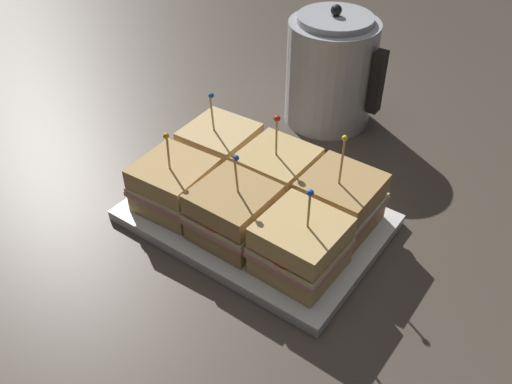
% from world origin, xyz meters
% --- Properties ---
extents(ground_plane, '(6.00, 6.00, 0.00)m').
position_xyz_m(ground_plane, '(0.00, 0.00, 0.00)').
color(ground_plane, '#4C4238').
extents(serving_platter, '(0.38, 0.26, 0.02)m').
position_xyz_m(serving_platter, '(0.00, 0.00, 0.01)').
color(serving_platter, white).
rests_on(serving_platter, ground_plane).
extents(sandwich_front_left, '(0.12, 0.12, 0.14)m').
position_xyz_m(sandwich_front_left, '(-0.11, -0.06, 0.06)').
color(sandwich_front_left, tan).
rests_on(sandwich_front_left, serving_platter).
extents(sandwich_front_center, '(0.11, 0.11, 0.15)m').
position_xyz_m(sandwich_front_center, '(0.00, -0.06, 0.06)').
color(sandwich_front_center, tan).
rests_on(sandwich_front_center, serving_platter).
extents(sandwich_front_right, '(0.11, 0.11, 0.14)m').
position_xyz_m(sandwich_front_right, '(0.11, -0.06, 0.06)').
color(sandwich_front_right, tan).
rests_on(sandwich_front_right, serving_platter).
extents(sandwich_back_left, '(0.12, 0.12, 0.15)m').
position_xyz_m(sandwich_back_left, '(-0.12, 0.06, 0.06)').
color(sandwich_back_left, '#DBB77A').
rests_on(sandwich_back_left, serving_platter).
extents(sandwich_back_center, '(0.11, 0.11, 0.15)m').
position_xyz_m(sandwich_back_center, '(0.00, 0.06, 0.06)').
color(sandwich_back_center, tan).
rests_on(sandwich_back_center, serving_platter).
extents(sandwich_back_right, '(0.11, 0.11, 0.16)m').
position_xyz_m(sandwich_back_right, '(0.11, 0.06, 0.06)').
color(sandwich_back_right, tan).
rests_on(sandwich_back_right, serving_platter).
extents(kettle_steel, '(0.19, 0.17, 0.23)m').
position_xyz_m(kettle_steel, '(-0.07, 0.34, 0.10)').
color(kettle_steel, '#B7BABF').
rests_on(kettle_steel, ground_plane).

